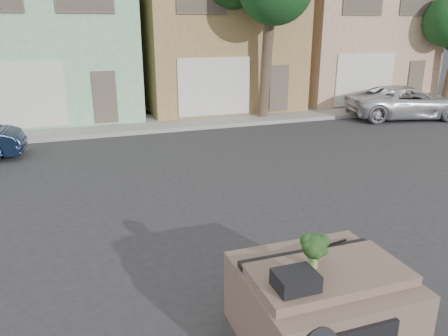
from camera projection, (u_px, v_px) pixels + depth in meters
ground_plane at (237, 238)px, 8.49m from camera, size 120.00×120.00×0.00m
sidewalk at (146, 124)px, 17.88m from camera, size 40.00×3.00×0.15m
townhouse_mint at (47, 28)px, 19.20m from camera, size 7.20×8.20×7.55m
townhouse_tan at (209, 28)px, 21.55m from camera, size 7.20×8.20×7.55m
townhouse_beige at (340, 27)px, 23.89m from camera, size 7.20×8.20×7.55m
silver_pickup at (404, 118)px, 19.30m from camera, size 5.46×3.41×1.41m
tree_near at (268, 16)px, 17.50m from camera, size 4.40×4.00×8.50m
car_dashboard at (320, 302)px, 5.62m from camera, size 2.00×1.80×1.12m
instrument_hump at (296, 280)px, 4.92m from camera, size 0.48×0.38×0.20m
wiper_arm at (326, 246)px, 5.87m from camera, size 0.69×0.15×0.02m
broccoli at (314, 251)px, 5.31m from camera, size 0.46×0.46×0.44m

